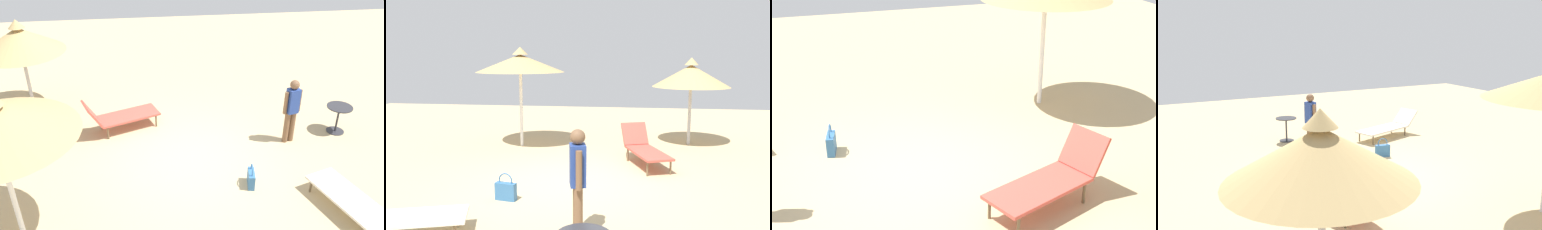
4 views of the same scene
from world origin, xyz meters
TOP-DOWN VIEW (x-y plane):
  - ground at (0.00, 0.00)m, footprint 24.00×24.00m
  - parasol_umbrella_near_left at (2.92, 3.93)m, footprint 2.23×2.23m
  - lounge_chair_far_right at (1.56, 1.53)m, footprint 1.25×1.95m
  - lounge_chair_center at (-2.26, -2.93)m, footprint 2.33×1.32m
  - person_standing_edge at (0.50, -2.54)m, footprint 0.27×0.44m
  - handbag at (-1.01, -1.21)m, footprint 0.41×0.19m
  - side_table_round at (0.76, -3.89)m, footprint 0.62×0.62m

SIDE VIEW (x-z plane):
  - ground at x=0.00m, z-range -0.10..0.00m
  - handbag at x=-1.01m, z-range -0.07..0.44m
  - lounge_chair_center at x=-2.26m, z-range -0.03..0.72m
  - lounge_chair_far_right at x=1.56m, z-range -0.03..0.88m
  - side_table_round at x=0.76m, z-range 0.13..0.85m
  - person_standing_edge at x=0.50m, z-range 0.11..1.72m
  - parasol_umbrella_near_left at x=2.92m, z-range 0.75..3.32m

